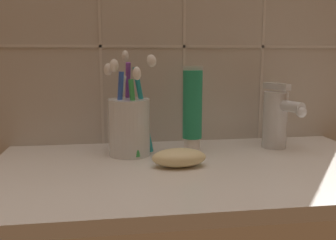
# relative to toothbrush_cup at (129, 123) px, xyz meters

# --- Properties ---
(sink_counter) EXTENTS (0.66, 0.36, 0.02)m
(sink_counter) POSITION_rel_toothbrush_cup_xyz_m (0.10, -0.08, -0.07)
(sink_counter) COLOR silver
(sink_counter) RESTS_ON ground
(tile_wall_backsplash) EXTENTS (0.76, 0.02, 0.56)m
(tile_wall_backsplash) POSITION_rel_toothbrush_cup_xyz_m (0.10, 0.10, 0.20)
(tile_wall_backsplash) COLOR #B7B2A8
(tile_wall_backsplash) RESTS_ON ground
(toothbrush_cup) EXTENTS (0.10, 0.11, 0.19)m
(toothbrush_cup) POSITION_rel_toothbrush_cup_xyz_m (0.00, 0.00, 0.00)
(toothbrush_cup) COLOR silver
(toothbrush_cup) RESTS_ON sink_counter
(toothpaste_tube) EXTENTS (0.04, 0.04, 0.16)m
(toothpaste_tube) POSITION_rel_toothbrush_cup_xyz_m (0.11, -0.00, 0.02)
(toothpaste_tube) COLOR white
(toothpaste_tube) RESTS_ON sink_counter
(sink_faucet) EXTENTS (0.05, 0.10, 0.12)m
(sink_faucet) POSITION_rel_toothbrush_cup_xyz_m (0.28, 0.01, 0.00)
(sink_faucet) COLOR silver
(sink_faucet) RESTS_ON sink_counter
(soap_bar) EXTENTS (0.09, 0.05, 0.03)m
(soap_bar) POSITION_rel_toothbrush_cup_xyz_m (0.08, -0.09, -0.04)
(soap_bar) COLOR beige
(soap_bar) RESTS_ON sink_counter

